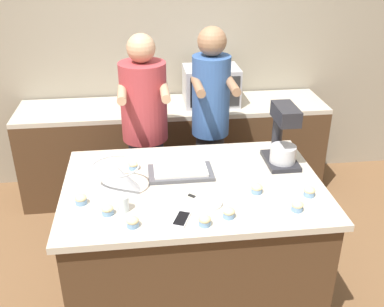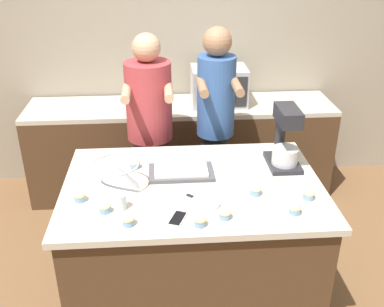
{
  "view_description": "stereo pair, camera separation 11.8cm",
  "coord_description": "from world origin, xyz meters",
  "px_view_note": "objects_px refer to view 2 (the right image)",
  "views": [
    {
      "loc": [
        -0.3,
        -2.38,
        2.32
      ],
      "look_at": [
        0.0,
        0.05,
        1.1
      ],
      "focal_mm": 42.0,
      "sensor_mm": 36.0,
      "label": 1
    },
    {
      "loc": [
        -0.18,
        -2.39,
        2.32
      ],
      "look_at": [
        0.0,
        0.05,
        1.1
      ],
      "focal_mm": 42.0,
      "sensor_mm": 36.0,
      "label": 2
    }
  ],
  "objects_px": {
    "drinking_glass": "(121,202)",
    "stand_mixer": "(285,140)",
    "cupcake_3": "(80,196)",
    "microwave_oven": "(219,86)",
    "person_right": "(215,129)",
    "small_plate": "(205,203)",
    "cupcake_5": "(200,221)",
    "cupcake_8": "(225,214)",
    "cupcake_6": "(135,164)",
    "cupcake_7": "(105,207)",
    "mixing_bowl": "(116,176)",
    "knife": "(200,200)",
    "baking_tray": "(181,172)",
    "cupcake_4": "(309,194)",
    "cupcake_1": "(128,220)",
    "cell_phone": "(178,219)",
    "cupcake_2": "(256,190)",
    "person_left": "(150,136)",
    "cupcake_0": "(295,209)"
  },
  "relations": [
    {
      "from": "drinking_glass",
      "to": "stand_mixer",
      "type": "bearing_deg",
      "value": 23.51
    },
    {
      "from": "cupcake_3",
      "to": "microwave_oven",
      "type": "bearing_deg",
      "value": 58.12
    },
    {
      "from": "drinking_glass",
      "to": "person_right",
      "type": "bearing_deg",
      "value": 58.51
    },
    {
      "from": "small_plate",
      "to": "cupcake_5",
      "type": "distance_m",
      "value": 0.2
    },
    {
      "from": "stand_mixer",
      "to": "cupcake_8",
      "type": "xyz_separation_m",
      "value": [
        -0.47,
        -0.59,
        -0.15
      ]
    },
    {
      "from": "small_plate",
      "to": "cupcake_6",
      "type": "relative_size",
      "value": 2.52
    },
    {
      "from": "cupcake_3",
      "to": "cupcake_7",
      "type": "xyz_separation_m",
      "value": [
        0.16,
        -0.13,
        0.0
      ]
    },
    {
      "from": "mixing_bowl",
      "to": "knife",
      "type": "bearing_deg",
      "value": -19.25
    },
    {
      "from": "small_plate",
      "to": "baking_tray",
      "type": "bearing_deg",
      "value": 107.85
    },
    {
      "from": "baking_tray",
      "to": "drinking_glass",
      "type": "height_order",
      "value": "drinking_glass"
    },
    {
      "from": "stand_mixer",
      "to": "drinking_glass",
      "type": "distance_m",
      "value": 1.14
    },
    {
      "from": "cupcake_6",
      "to": "cupcake_4",
      "type": "bearing_deg",
      "value": -23.98
    },
    {
      "from": "drinking_glass",
      "to": "small_plate",
      "type": "xyz_separation_m",
      "value": [
        0.47,
        0.01,
        -0.04
      ]
    },
    {
      "from": "cupcake_1",
      "to": "cupcake_4",
      "type": "relative_size",
      "value": 1.0
    },
    {
      "from": "stand_mixer",
      "to": "cupcake_8",
      "type": "distance_m",
      "value": 0.76
    },
    {
      "from": "cupcake_6",
      "to": "small_plate",
      "type": "bearing_deg",
      "value": -48.74
    },
    {
      "from": "stand_mixer",
      "to": "person_right",
      "type": "bearing_deg",
      "value": 120.85
    },
    {
      "from": "cupcake_8",
      "to": "cell_phone",
      "type": "bearing_deg",
      "value": 178.58
    },
    {
      "from": "small_plate",
      "to": "cupcake_8",
      "type": "distance_m",
      "value": 0.17
    },
    {
      "from": "mixing_bowl",
      "to": "cupcake_2",
      "type": "relative_size",
      "value": 4.25
    },
    {
      "from": "person_right",
      "to": "cupcake_8",
      "type": "xyz_separation_m",
      "value": [
        -0.09,
        -1.21,
        0.03
      ]
    },
    {
      "from": "microwave_oven",
      "to": "cupcake_8",
      "type": "bearing_deg",
      "value": -96.14
    },
    {
      "from": "stand_mixer",
      "to": "cupcake_4",
      "type": "relative_size",
      "value": 6.06
    },
    {
      "from": "person_left",
      "to": "cupcake_6",
      "type": "distance_m",
      "value": 0.61
    },
    {
      "from": "drinking_glass",
      "to": "cupcake_0",
      "type": "distance_m",
      "value": 0.97
    },
    {
      "from": "mixing_bowl",
      "to": "microwave_oven",
      "type": "relative_size",
      "value": 0.58
    },
    {
      "from": "person_right",
      "to": "drinking_glass",
      "type": "bearing_deg",
      "value": -121.49
    },
    {
      "from": "person_right",
      "to": "cupcake_3",
      "type": "height_order",
      "value": "person_right"
    },
    {
      "from": "cell_phone",
      "to": "knife",
      "type": "distance_m",
      "value": 0.23
    },
    {
      "from": "knife",
      "to": "cell_phone",
      "type": "bearing_deg",
      "value": -127.1
    },
    {
      "from": "microwave_oven",
      "to": "baking_tray",
      "type": "bearing_deg",
      "value": -106.98
    },
    {
      "from": "stand_mixer",
      "to": "cupcake_7",
      "type": "bearing_deg",
      "value": -157.02
    },
    {
      "from": "person_right",
      "to": "knife",
      "type": "relative_size",
      "value": 9.91
    },
    {
      "from": "cupcake_0",
      "to": "cupcake_1",
      "type": "bearing_deg",
      "value": -177.45
    },
    {
      "from": "cupcake_4",
      "to": "cupcake_0",
      "type": "bearing_deg",
      "value": -130.74
    },
    {
      "from": "cupcake_1",
      "to": "cupcake_6",
      "type": "distance_m",
      "value": 0.64
    },
    {
      "from": "person_left",
      "to": "cell_phone",
      "type": "bearing_deg",
      "value": -82.41
    },
    {
      "from": "cupcake_7",
      "to": "cupcake_8",
      "type": "height_order",
      "value": "same"
    },
    {
      "from": "cupcake_1",
      "to": "cupcake_6",
      "type": "relative_size",
      "value": 1.0
    },
    {
      "from": "drinking_glass",
      "to": "cupcake_4",
      "type": "xyz_separation_m",
      "value": [
        1.08,
        0.02,
        -0.02
      ]
    },
    {
      "from": "small_plate",
      "to": "cupcake_7",
      "type": "relative_size",
      "value": 2.52
    },
    {
      "from": "person_right",
      "to": "cupcake_8",
      "type": "bearing_deg",
      "value": -94.37
    },
    {
      "from": "cell_phone",
      "to": "drinking_glass",
      "type": "bearing_deg",
      "value": 157.56
    },
    {
      "from": "cupcake_2",
      "to": "baking_tray",
      "type": "bearing_deg",
      "value": 147.03
    },
    {
      "from": "person_right",
      "to": "drinking_glass",
      "type": "height_order",
      "value": "person_right"
    },
    {
      "from": "baking_tray",
      "to": "cell_phone",
      "type": "distance_m",
      "value": 0.5
    },
    {
      "from": "person_right",
      "to": "small_plate",
      "type": "xyz_separation_m",
      "value": [
        -0.19,
        -1.07,
        0.01
      ]
    },
    {
      "from": "person_right",
      "to": "mixing_bowl",
      "type": "height_order",
      "value": "person_right"
    },
    {
      "from": "cupcake_4",
      "to": "cupcake_5",
      "type": "height_order",
      "value": "same"
    },
    {
      "from": "person_left",
      "to": "cell_phone",
      "type": "height_order",
      "value": "person_left"
    }
  ]
}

